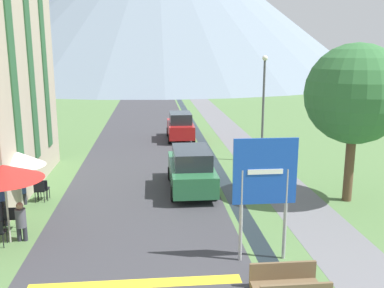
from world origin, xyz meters
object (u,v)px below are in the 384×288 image
at_px(tree_by_path, 355,94).
at_px(parked_car_near, 191,169).
at_px(road_sign, 265,182).
at_px(cafe_umbrella_middle_white, 18,159).
at_px(person_standing_terrace, 2,197).
at_px(streetlamp, 263,100).
at_px(cafe_umbrella_front_red, 4,172).
at_px(person_seated_far, 22,188).
at_px(parked_car_far, 180,126).
at_px(cafe_chair_far_right, 43,188).
at_px(cafe_chair_far_left, 40,189).
at_px(person_seated_near, 21,220).
at_px(cafe_chair_near_left, 11,216).

bearing_deg(tree_by_path, parked_car_near, 162.46).
xyz_separation_m(road_sign, cafe_umbrella_middle_white, (-7.93, 4.61, -0.34)).
height_order(person_standing_terrace, streetlamp, streetlamp).
bearing_deg(road_sign, cafe_umbrella_middle_white, 149.82).
bearing_deg(cafe_umbrella_front_red, streetlamp, 41.07).
xyz_separation_m(person_seated_far, streetlamp, (10.83, 5.55, 2.59)).
relative_size(cafe_umbrella_front_red, person_seated_far, 2.04).
relative_size(parked_car_far, cafe_umbrella_middle_white, 1.73).
bearing_deg(cafe_chair_far_right, cafe_chair_far_left, -103.97).
height_order(parked_car_far, cafe_umbrella_front_red, cafe_umbrella_front_red).
bearing_deg(cafe_umbrella_middle_white, person_standing_terrace, -96.73).
relative_size(cafe_chair_far_right, cafe_umbrella_middle_white, 0.38).
distance_m(person_standing_terrace, streetlamp, 13.43).
height_order(parked_car_near, cafe_umbrella_middle_white, cafe_umbrella_middle_white).
height_order(cafe_chair_far_left, person_seated_near, person_seated_near).
xyz_separation_m(cafe_chair_far_left, cafe_umbrella_middle_white, (-0.46, -0.82, 1.45)).
relative_size(cafe_chair_near_left, cafe_umbrella_front_red, 0.34).
height_order(cafe_chair_far_right, cafe_umbrella_middle_white, cafe_umbrella_middle_white).
relative_size(parked_car_far, tree_by_path, 0.63).
relative_size(parked_car_near, person_seated_far, 3.73).
relative_size(cafe_chair_far_right, person_seated_near, 0.67).
bearing_deg(cafe_chair_near_left, parked_car_far, 41.61).
bearing_deg(cafe_umbrella_front_red, tree_by_path, 12.39).
bearing_deg(road_sign, tree_by_path, 44.30).
distance_m(person_seated_near, streetlamp, 13.54).
height_order(cafe_chair_far_left, cafe_umbrella_front_red, cafe_umbrella_front_red).
height_order(cafe_chair_far_left, person_standing_terrace, person_standing_terrace).
height_order(road_sign, cafe_chair_near_left, road_sign).
relative_size(cafe_umbrella_middle_white, person_seated_far, 1.82).
xyz_separation_m(person_seated_far, tree_by_path, (12.68, -0.72, 3.53)).
relative_size(cafe_chair_far_left, tree_by_path, 0.14).
xyz_separation_m(person_standing_terrace, tree_by_path, (12.69, 1.32, 3.17)).
bearing_deg(tree_by_path, cafe_chair_far_left, 175.51).
height_order(cafe_chair_near_left, tree_by_path, tree_by_path).
xyz_separation_m(person_seated_near, tree_by_path, (11.75, 2.59, 3.51)).
xyz_separation_m(cafe_umbrella_middle_white, person_seated_near, (0.77, -2.72, -1.27)).
bearing_deg(person_standing_terrace, tree_by_path, 5.95).
height_order(cafe_chair_far_right, tree_by_path, tree_by_path).
height_order(person_seated_near, tree_by_path, tree_by_path).
bearing_deg(parked_car_far, cafe_chair_far_right, -119.09).
relative_size(road_sign, parked_car_far, 0.92).
xyz_separation_m(cafe_umbrella_front_red, cafe_umbrella_middle_white, (-0.42, 2.79, -0.29)).
distance_m(road_sign, cafe_umbrella_middle_white, 9.18).
xyz_separation_m(parked_car_near, person_seated_far, (-6.64, -1.18, -0.24)).
distance_m(parked_car_far, person_seated_near, 15.98).
bearing_deg(cafe_chair_far_right, tree_by_path, 5.62).
xyz_separation_m(parked_car_near, person_seated_near, (-5.72, -4.49, -0.21)).
distance_m(cafe_chair_near_left, person_seated_near, 0.97).
relative_size(cafe_umbrella_middle_white, streetlamp, 0.40).
bearing_deg(parked_car_far, cafe_umbrella_front_red, -112.93).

